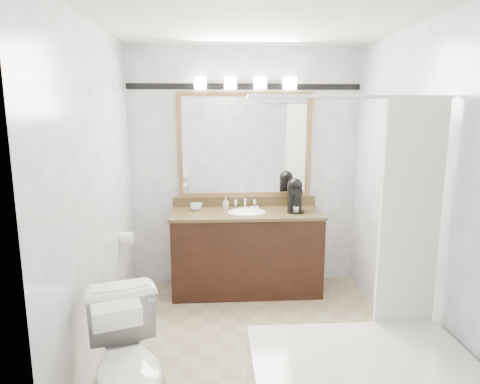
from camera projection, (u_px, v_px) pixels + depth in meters
name	position (u px, v px, depth m)	size (l,w,h in m)	color
room	(257.00, 192.00, 3.26)	(2.42, 2.62, 2.52)	tan
vanity	(246.00, 250.00, 4.41)	(1.53, 0.58, 0.97)	black
mirror	(245.00, 145.00, 4.47)	(1.40, 0.04, 1.10)	olive
vanity_light_bar	(245.00, 83.00, 4.29)	(1.02, 0.14, 0.12)	silver
accent_stripe	(245.00, 87.00, 4.36)	(2.40, 0.01, 0.06)	black
bathtub	(361.00, 376.00, 2.60)	(1.30, 0.75, 1.96)	white
tp_roll	(127.00, 238.00, 3.95)	(0.12, 0.12, 0.11)	white
toilet	(129.00, 369.00, 2.48)	(0.44, 0.77, 0.79)	white
tissue_box	(117.00, 315.00, 2.19)	(0.24, 0.13, 0.10)	white
coffee_maker	(295.00, 194.00, 4.32)	(0.18, 0.22, 0.34)	black
cup_left	(195.00, 207.00, 4.38)	(0.10, 0.10, 0.08)	white
cup_right	(199.00, 206.00, 4.42)	(0.08, 0.08, 0.07)	white
soap_bottle_a	(226.00, 203.00, 4.47)	(0.05, 0.05, 0.11)	white
soap_bar	(254.00, 208.00, 4.45)	(0.08, 0.05, 0.03)	beige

